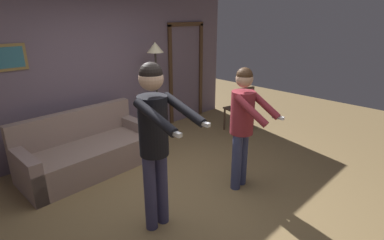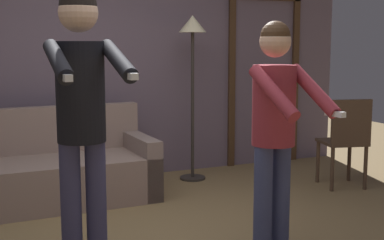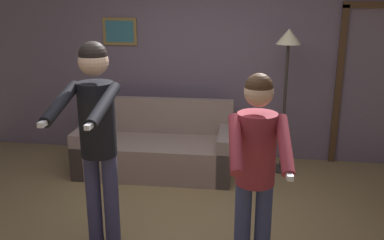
% 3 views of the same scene
% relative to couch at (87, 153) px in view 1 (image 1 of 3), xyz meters
% --- Properties ---
extents(ground_plane, '(12.00, 12.00, 0.00)m').
position_rel_couch_xyz_m(ground_plane, '(0.50, -1.55, -0.28)').
color(ground_plane, olive).
extents(back_wall_assembly, '(6.40, 0.10, 2.60)m').
position_rel_couch_xyz_m(back_wall_assembly, '(0.53, 0.72, 1.02)').
color(back_wall_assembly, slate).
rests_on(back_wall_assembly, ground_plane).
extents(couch, '(1.93, 0.91, 0.87)m').
position_rel_couch_xyz_m(couch, '(0.00, 0.00, 0.00)').
color(couch, gray).
rests_on(couch, ground_plane).
extents(torchiere_lamp, '(0.30, 0.30, 1.78)m').
position_rel_couch_xyz_m(torchiere_lamp, '(1.57, 0.27, 1.16)').
color(torchiere_lamp, '#332D28').
rests_on(torchiere_lamp, ground_plane).
extents(person_standing_left, '(0.44, 0.75, 1.82)m').
position_rel_couch_xyz_m(person_standing_left, '(-0.05, -1.75, 0.84)').
color(person_standing_left, '#3B3A60').
rests_on(person_standing_left, ground_plane).
extents(person_standing_right, '(0.48, 0.61, 1.63)m').
position_rel_couch_xyz_m(person_standing_right, '(1.25, -1.89, 0.70)').
color(person_standing_right, '#3A416B').
rests_on(person_standing_right, ground_plane).
extents(dining_chair_distant, '(0.51, 0.51, 0.93)m').
position_rel_couch_xyz_m(dining_chair_distant, '(2.86, -0.69, 0.25)').
color(dining_chair_distant, '#4C3828').
rests_on(dining_chair_distant, ground_plane).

